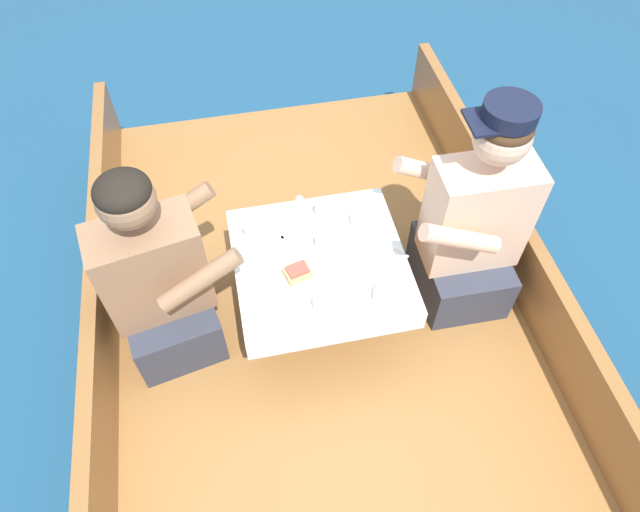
% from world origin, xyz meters
% --- Properties ---
extents(ground_plane, '(60.00, 60.00, 0.00)m').
position_xyz_m(ground_plane, '(0.00, 0.00, 0.00)').
color(ground_plane, navy).
extents(boat_deck, '(1.95, 2.87, 0.25)m').
position_xyz_m(boat_deck, '(0.00, 0.00, 0.13)').
color(boat_deck, '#9E6B38').
rests_on(boat_deck, ground_plane).
extents(gunwale_port, '(0.06, 2.87, 0.34)m').
position_xyz_m(gunwale_port, '(-0.94, 0.00, 0.42)').
color(gunwale_port, '#936033').
rests_on(gunwale_port, boat_deck).
extents(gunwale_starboard, '(0.06, 2.87, 0.34)m').
position_xyz_m(gunwale_starboard, '(0.94, 0.00, 0.42)').
color(gunwale_starboard, '#936033').
rests_on(gunwale_starboard, boat_deck).
extents(cockpit_table, '(0.70, 0.69, 0.39)m').
position_xyz_m(cockpit_table, '(0.00, -0.07, 0.60)').
color(cockpit_table, '#B2B2B7').
rests_on(cockpit_table, boat_deck).
extents(person_port, '(0.58, 0.52, 0.97)m').
position_xyz_m(person_port, '(-0.65, -0.05, 0.64)').
color(person_port, '#333847').
rests_on(person_port, boat_deck).
extents(person_starboard, '(0.53, 0.45, 1.06)m').
position_xyz_m(person_starboard, '(0.65, -0.06, 0.69)').
color(person_starboard, '#333847').
rests_on(person_starboard, boat_deck).
extents(plate_sandwich, '(0.18, 0.18, 0.01)m').
position_xyz_m(plate_sandwich, '(-0.11, -0.14, 0.64)').
color(plate_sandwich, white).
rests_on(plate_sandwich, cockpit_table).
extents(plate_bread, '(0.19, 0.19, 0.01)m').
position_xyz_m(plate_bread, '(0.17, -0.11, 0.64)').
color(plate_bread, white).
rests_on(plate_bread, cockpit_table).
extents(sandwich, '(0.12, 0.10, 0.05)m').
position_xyz_m(sandwich, '(-0.11, -0.14, 0.67)').
color(sandwich, tan).
rests_on(sandwich, plate_sandwich).
extents(bowl_port_near, '(0.15, 0.15, 0.04)m').
position_xyz_m(bowl_port_near, '(0.24, 0.09, 0.66)').
color(bowl_port_near, white).
rests_on(bowl_port_near, cockpit_table).
extents(bowl_starboard_near, '(0.14, 0.14, 0.04)m').
position_xyz_m(bowl_starboard_near, '(0.23, -0.32, 0.66)').
color(bowl_starboard_near, white).
rests_on(bowl_starboard_near, cockpit_table).
extents(coffee_cup_port, '(0.10, 0.08, 0.06)m').
position_xyz_m(coffee_cup_port, '(-0.04, -0.31, 0.67)').
color(coffee_cup_port, white).
rests_on(coffee_cup_port, cockpit_table).
extents(coffee_cup_starboard, '(0.10, 0.07, 0.06)m').
position_xyz_m(coffee_cup_starboard, '(0.03, -0.00, 0.67)').
color(coffee_cup_starboard, white).
rests_on(coffee_cup_starboard, cockpit_table).
extents(coffee_cup_center, '(0.09, 0.06, 0.07)m').
position_xyz_m(coffee_cup_center, '(0.06, 0.17, 0.67)').
color(coffee_cup_center, white).
rests_on(coffee_cup_center, cockpit_table).
extents(tin_can, '(0.07, 0.07, 0.05)m').
position_xyz_m(tin_can, '(-0.26, 0.13, 0.67)').
color(tin_can, silver).
rests_on(tin_can, cockpit_table).
extents(utensil_spoon_center, '(0.13, 0.13, 0.01)m').
position_xyz_m(utensil_spoon_center, '(0.28, -0.05, 0.64)').
color(utensil_spoon_center, silver).
rests_on(utensil_spoon_center, cockpit_table).
extents(utensil_spoon_port, '(0.06, 0.17, 0.01)m').
position_xyz_m(utensil_spoon_port, '(-0.03, 0.25, 0.64)').
color(utensil_spoon_port, silver).
rests_on(utensil_spoon_port, cockpit_table).
extents(utensil_knife_starboard, '(0.03, 0.17, 0.00)m').
position_xyz_m(utensil_knife_starboard, '(-0.13, 0.11, 0.64)').
color(utensil_knife_starboard, silver).
rests_on(utensil_knife_starboard, cockpit_table).
extents(utensil_fork_starboard, '(0.14, 0.12, 0.00)m').
position_xyz_m(utensil_fork_starboard, '(-0.21, 0.14, 0.64)').
color(utensil_fork_starboard, silver).
rests_on(utensil_fork_starboard, cockpit_table).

